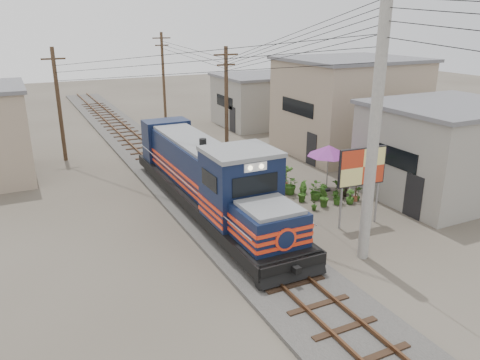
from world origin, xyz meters
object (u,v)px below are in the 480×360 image
locomotive (208,178)px  vendor (344,180)px  billboard (362,169)px  market_umbrella (329,151)px

locomotive → vendor: size_ratio=7.98×
billboard → market_umbrella: (1.42, 4.21, -0.43)m
locomotive → market_umbrella: 6.66m
locomotive → billboard: bearing=-39.9°
vendor → market_umbrella: bearing=-122.4°
billboard → locomotive: bearing=144.3°
vendor → locomotive: bearing=-49.3°
market_umbrella → vendor: 1.78m
billboard → market_umbrella: 4.46m
billboard → vendor: size_ratio=1.89×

